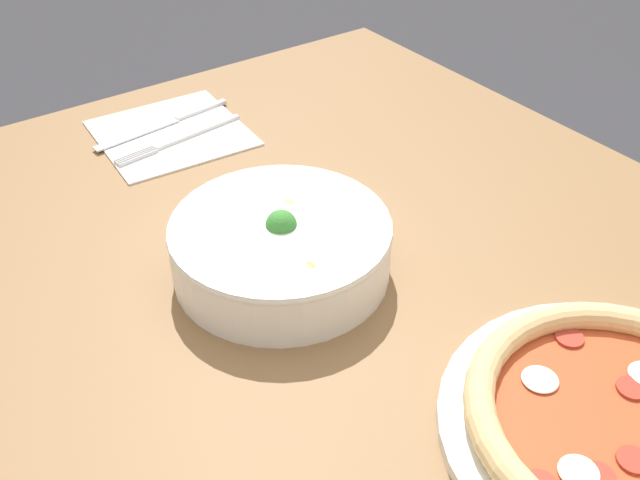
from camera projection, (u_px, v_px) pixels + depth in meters
dining_table at (427, 405)px, 0.75m from camera, size 1.31×0.85×0.77m
pizza at (625, 424)px, 0.57m from camera, size 0.30×0.30×0.04m
bowl at (281, 244)px, 0.73m from camera, size 0.23×0.23×0.08m
napkin at (171, 133)px, 0.99m from camera, size 0.20×0.20×0.00m
fork at (182, 138)px, 0.97m from camera, size 0.03×0.19×0.00m
knife at (169, 122)px, 1.00m from camera, size 0.04×0.21×0.01m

